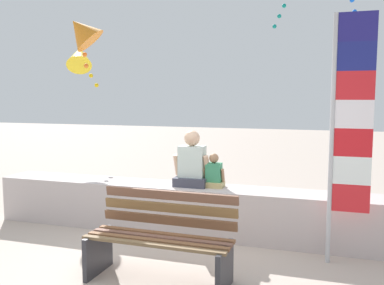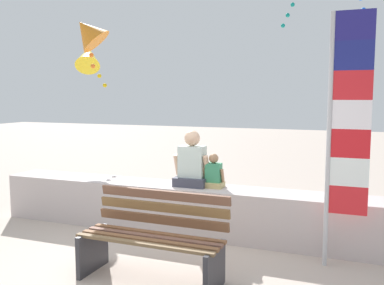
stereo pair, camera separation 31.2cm
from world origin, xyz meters
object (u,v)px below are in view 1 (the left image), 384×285
person_adult (192,164)px  kite_orange (82,31)px  flag_banner (347,123)px  park_bench (161,240)px  kite_yellow (80,57)px  person_child (214,174)px

person_adult → kite_orange: 3.01m
flag_banner → kite_orange: (-4.09, 1.29, 1.35)m
park_bench → flag_banner: size_ratio=0.55×
park_bench → flag_banner: bearing=29.2°
kite_yellow → kite_orange: 1.13m
person_adult → park_bench: bearing=-84.0°
park_bench → person_child: bearing=84.6°
park_bench → person_adult: 1.64m
person_adult → kite_orange: size_ratio=0.83×
person_adult → flag_banner: 2.12m
kite_orange → kite_yellow: bearing=124.7°
park_bench → person_child: (0.15, 1.54, 0.43)m
park_bench → person_child: person_child is taller
person_child → flag_banner: flag_banner is taller
person_child → kite_yellow: bearing=151.9°
kite_yellow → kite_orange: kite_orange is taller
kite_yellow → kite_orange: size_ratio=1.00×
person_child → park_bench: bearing=-95.4°
person_adult → person_child: 0.33m
person_adult → kite_orange: kite_orange is taller
person_child → person_adult: bearing=-179.9°
park_bench → person_child: size_ratio=3.31×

